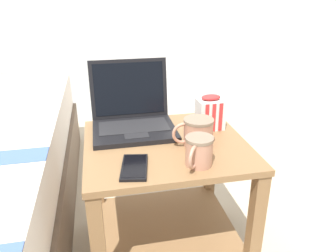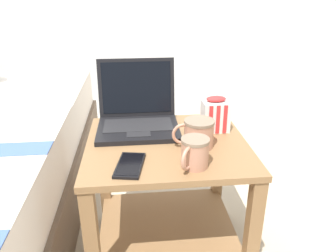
{
  "view_description": "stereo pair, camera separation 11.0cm",
  "coord_description": "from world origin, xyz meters",
  "px_view_note": "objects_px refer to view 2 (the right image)",
  "views": [
    {
      "loc": [
        -0.21,
        -1.03,
        1.03
      ],
      "look_at": [
        0.0,
        -0.04,
        0.59
      ],
      "focal_mm": 35.0,
      "sensor_mm": 36.0,
      "label": 1
    },
    {
      "loc": [
        -0.1,
        -1.05,
        1.03
      ],
      "look_at": [
        0.0,
        -0.04,
        0.59
      ],
      "focal_mm": 35.0,
      "sensor_mm": 36.0,
      "label": 2
    }
  ],
  "objects_px": {
    "mug_front_left": "(194,151)",
    "cell_phone": "(130,165)",
    "snack_bag": "(215,115)",
    "mug_front_right": "(198,132)",
    "laptop": "(138,115)"
  },
  "relations": [
    {
      "from": "snack_bag",
      "to": "cell_phone",
      "type": "bearing_deg",
      "value": -142.62
    },
    {
      "from": "laptop",
      "to": "mug_front_left",
      "type": "xyz_separation_m",
      "value": [
        0.17,
        -0.33,
        0.0
      ]
    },
    {
      "from": "mug_front_left",
      "to": "snack_bag",
      "type": "distance_m",
      "value": 0.3
    },
    {
      "from": "mug_front_left",
      "to": "cell_phone",
      "type": "xyz_separation_m",
      "value": [
        -0.2,
        0.02,
        -0.05
      ]
    },
    {
      "from": "mug_front_right",
      "to": "cell_phone",
      "type": "xyz_separation_m",
      "value": [
        -0.23,
        -0.12,
        -0.05
      ]
    },
    {
      "from": "laptop",
      "to": "cell_phone",
      "type": "relative_size",
      "value": 1.89
    },
    {
      "from": "mug_front_left",
      "to": "mug_front_right",
      "type": "distance_m",
      "value": 0.14
    },
    {
      "from": "laptop",
      "to": "cell_phone",
      "type": "xyz_separation_m",
      "value": [
        -0.03,
        -0.31,
        -0.05
      ]
    },
    {
      "from": "mug_front_right",
      "to": "cell_phone",
      "type": "bearing_deg",
      "value": -153.88
    },
    {
      "from": "laptop",
      "to": "mug_front_right",
      "type": "relative_size",
      "value": 2.12
    },
    {
      "from": "snack_bag",
      "to": "cell_phone",
      "type": "distance_m",
      "value": 0.41
    },
    {
      "from": "mug_front_left",
      "to": "cell_phone",
      "type": "bearing_deg",
      "value": 174.37
    },
    {
      "from": "cell_phone",
      "to": "laptop",
      "type": "bearing_deg",
      "value": 84.14
    },
    {
      "from": "mug_front_right",
      "to": "snack_bag",
      "type": "height_order",
      "value": "snack_bag"
    },
    {
      "from": "snack_bag",
      "to": "mug_front_right",
      "type": "bearing_deg",
      "value": -124.25
    }
  ]
}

